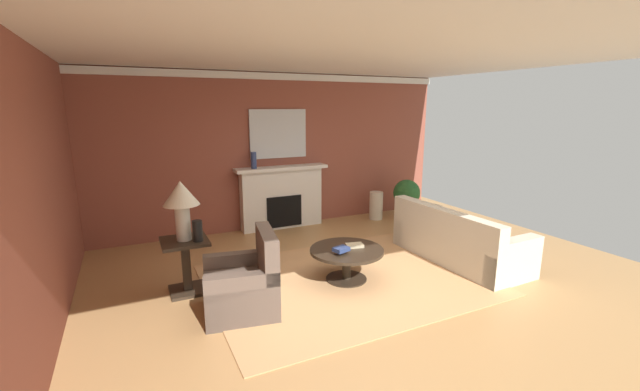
# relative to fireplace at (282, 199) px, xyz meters

# --- Properties ---
(ground_plane) EXTENTS (8.68, 8.68, 0.00)m
(ground_plane) POSITION_rel_fireplace_xyz_m (-0.07, -2.81, -0.57)
(ground_plane) COLOR tan
(wall_fireplace) EXTENTS (7.28, 0.12, 2.95)m
(wall_fireplace) POSITION_rel_fireplace_xyz_m (-0.07, 0.21, 0.90)
(wall_fireplace) COLOR brown
(wall_fireplace) RESTS_ON ground_plane
(wall_window) EXTENTS (0.12, 6.51, 2.95)m
(wall_window) POSITION_rel_fireplace_xyz_m (-3.47, -2.51, 0.90)
(wall_window) COLOR brown
(wall_window) RESTS_ON ground_plane
(ceiling_panel) EXTENTS (7.28, 6.51, 0.06)m
(ceiling_panel) POSITION_rel_fireplace_xyz_m (-0.07, -2.51, 2.41)
(ceiling_panel) COLOR white
(crown_moulding) EXTENTS (7.28, 0.08, 0.12)m
(crown_moulding) POSITION_rel_fireplace_xyz_m (-0.07, 0.13, 2.30)
(crown_moulding) COLOR white
(area_rug) EXTENTS (3.63, 2.79, 0.01)m
(area_rug) POSITION_rel_fireplace_xyz_m (-0.08, -2.70, -0.57)
(area_rug) COLOR tan
(area_rug) RESTS_ON ground_plane
(fireplace) EXTENTS (1.80, 0.35, 1.21)m
(fireplace) POSITION_rel_fireplace_xyz_m (0.00, 0.00, 0.00)
(fireplace) COLOR white
(fireplace) RESTS_ON ground_plane
(mantel_mirror) EXTENTS (1.12, 0.04, 0.92)m
(mantel_mirror) POSITION_rel_fireplace_xyz_m (-0.00, 0.12, 1.25)
(mantel_mirror) COLOR silver
(sofa) EXTENTS (0.95, 2.12, 0.85)m
(sofa) POSITION_rel_fireplace_xyz_m (1.81, -2.80, -0.27)
(sofa) COLOR beige
(sofa) RESTS_ON ground_plane
(armchair_near_window) EXTENTS (0.93, 0.93, 0.95)m
(armchair_near_window) POSITION_rel_fireplace_xyz_m (-1.56, -2.92, -0.27)
(armchair_near_window) COLOR brown
(armchair_near_window) RESTS_ON ground_plane
(coffee_table) EXTENTS (1.00, 1.00, 0.45)m
(coffee_table) POSITION_rel_fireplace_xyz_m (-0.08, -2.70, -0.24)
(coffee_table) COLOR #2D2319
(coffee_table) RESTS_ON ground_plane
(side_table) EXTENTS (0.56, 0.56, 0.70)m
(side_table) POSITION_rel_fireplace_xyz_m (-2.08, -2.11, -0.17)
(side_table) COLOR #2D2319
(side_table) RESTS_ON ground_plane
(table_lamp) EXTENTS (0.44, 0.44, 0.75)m
(table_lamp) POSITION_rel_fireplace_xyz_m (-2.08, -2.11, 0.65)
(table_lamp) COLOR beige
(table_lamp) RESTS_ON side_table
(vase_mantel_left) EXTENTS (0.10, 0.10, 0.31)m
(vase_mantel_left) POSITION_rel_fireplace_xyz_m (-0.55, -0.05, 0.79)
(vase_mantel_left) COLOR navy
(vase_mantel_left) RESTS_ON fireplace
(vase_on_side_table) EXTENTS (0.12, 0.12, 0.26)m
(vase_on_side_table) POSITION_rel_fireplace_xyz_m (-1.93, -2.23, 0.26)
(vase_on_side_table) COLOR black
(vase_on_side_table) RESTS_ON side_table
(vase_tall_corner) EXTENTS (0.28, 0.28, 0.58)m
(vase_tall_corner) POSITION_rel_fireplace_xyz_m (1.99, -0.30, -0.28)
(vase_tall_corner) COLOR beige
(vase_tall_corner) RESTS_ON ground_plane
(book_red_cover) EXTENTS (0.26, 0.19, 0.04)m
(book_red_cover) POSITION_rel_fireplace_xyz_m (0.06, -2.67, -0.10)
(book_red_cover) COLOR tan
(book_red_cover) RESTS_ON coffee_table
(book_art_folio) EXTENTS (0.23, 0.19, 0.05)m
(book_art_folio) POSITION_rel_fireplace_xyz_m (-0.24, -2.83, -0.05)
(book_art_folio) COLOR navy
(book_art_folio) RESTS_ON coffee_table
(potted_plant) EXTENTS (0.56, 0.56, 0.83)m
(potted_plant) POSITION_rel_fireplace_xyz_m (2.59, -0.54, -0.08)
(potted_plant) COLOR #A8754C
(potted_plant) RESTS_ON ground_plane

